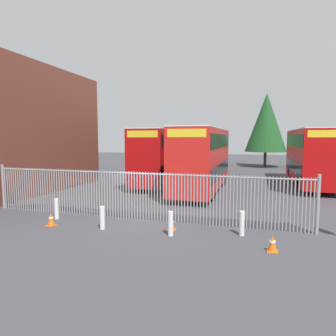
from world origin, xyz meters
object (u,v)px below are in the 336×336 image
(traffic_cone_near_kerb, at_px, (171,223))
(double_decker_bus_far_back, at_px, (192,149))
(double_decker_bus_near_gate, at_px, (203,157))
(bollard_near_right, at_px, (171,224))
(double_decker_bus_behind_fence_left, at_px, (310,155))
(traffic_cone_by_gate, at_px, (273,243))
(bollard_far_right, at_px, (242,223))
(bollard_near_left, at_px, (57,209))
(double_decker_bus_behind_fence_right, at_px, (166,154))
(bollard_center_front, at_px, (102,218))
(traffic_cone_mid_forecourt, at_px, (51,219))

(traffic_cone_near_kerb, bearing_deg, double_decker_bus_far_back, 99.89)
(double_decker_bus_near_gate, height_order, bollard_near_right, double_decker_bus_near_gate)
(double_decker_bus_behind_fence_left, distance_m, traffic_cone_by_gate, 16.11)
(double_decker_bus_near_gate, bearing_deg, bollard_far_right, -71.56)
(double_decker_bus_behind_fence_left, relative_size, bollard_near_left, 11.38)
(double_decker_bus_behind_fence_right, xyz_separation_m, bollard_near_right, (4.08, -12.88, -1.95))
(double_decker_bus_behind_fence_left, bearing_deg, traffic_cone_near_kerb, -117.05)
(double_decker_bus_behind_fence_right, distance_m, traffic_cone_near_kerb, 13.02)
(double_decker_bus_behind_fence_right, bearing_deg, bollard_near_left, -97.80)
(double_decker_bus_behind_fence_left, xyz_separation_m, double_decker_bus_far_back, (-11.48, 9.67, 0.00))
(bollard_near_right, distance_m, traffic_cone_near_kerb, 0.70)
(bollard_far_right, bearing_deg, bollard_center_front, -171.48)
(bollard_center_front, height_order, traffic_cone_near_kerb, bollard_center_front)
(double_decker_bus_behind_fence_left, xyz_separation_m, traffic_cone_by_gate, (-3.49, -15.58, -2.13))
(double_decker_bus_behind_fence_left, relative_size, traffic_cone_mid_forecourt, 18.32)
(bollard_far_right, height_order, traffic_cone_by_gate, bollard_far_right)
(traffic_cone_by_gate, relative_size, traffic_cone_near_kerb, 1.00)
(double_decker_bus_near_gate, bearing_deg, bollard_near_right, -87.17)
(double_decker_bus_behind_fence_left, bearing_deg, traffic_cone_by_gate, -102.61)
(bollard_center_front, bearing_deg, traffic_cone_mid_forecourt, -175.13)
(bollard_near_left, distance_m, bollard_near_right, 5.79)
(double_decker_bus_near_gate, relative_size, bollard_far_right, 11.38)
(double_decker_bus_near_gate, xyz_separation_m, traffic_cone_near_kerb, (0.35, -9.51, -2.13))
(double_decker_bus_near_gate, distance_m, traffic_cone_mid_forecourt, 11.61)
(double_decker_bus_behind_fence_left, xyz_separation_m, traffic_cone_near_kerb, (-7.30, -14.30, -2.13))
(bollard_far_right, bearing_deg, bollard_near_left, -179.97)
(bollard_center_front, distance_m, traffic_cone_by_gate, 6.60)
(traffic_cone_mid_forecourt, bearing_deg, double_decker_bus_far_back, 87.90)
(double_decker_bus_behind_fence_left, distance_m, bollard_center_front, 18.14)
(double_decker_bus_behind_fence_right, distance_m, traffic_cone_by_gate, 15.71)
(double_decker_bus_far_back, relative_size, traffic_cone_mid_forecourt, 18.32)
(double_decker_bus_behind_fence_right, bearing_deg, traffic_cone_near_kerb, -72.20)
(double_decker_bus_behind_fence_left, distance_m, traffic_cone_near_kerb, 16.20)
(double_decker_bus_near_gate, height_order, bollard_near_left, double_decker_bus_near_gate)
(double_decker_bus_near_gate, distance_m, traffic_cone_near_kerb, 9.75)
(double_decker_bus_far_back, bearing_deg, traffic_cone_near_kerb, -80.11)
(double_decker_bus_behind_fence_left, bearing_deg, double_decker_bus_near_gate, -147.95)
(double_decker_bus_behind_fence_right, distance_m, double_decker_bus_far_back, 11.75)
(double_decker_bus_near_gate, height_order, bollard_center_front, double_decker_bus_near_gate)
(bollard_far_right, distance_m, traffic_cone_by_gate, 1.79)
(bollard_center_front, xyz_separation_m, traffic_cone_by_gate, (6.57, -0.61, -0.19))
(traffic_cone_near_kerb, bearing_deg, bollard_far_right, 3.26)
(bollard_far_right, relative_size, traffic_cone_near_kerb, 1.61)
(double_decker_bus_behind_fence_right, bearing_deg, bollard_far_right, -60.98)
(double_decker_bus_far_back, distance_m, bollard_far_right, 24.88)
(double_decker_bus_behind_fence_left, relative_size, bollard_center_front, 11.38)
(bollard_near_right, bearing_deg, traffic_cone_by_gate, -9.62)
(double_decker_bus_behind_fence_right, bearing_deg, traffic_cone_by_gate, -60.18)
(bollard_far_right, bearing_deg, traffic_cone_near_kerb, -176.74)
(bollard_far_right, bearing_deg, double_decker_bus_behind_fence_right, 119.02)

